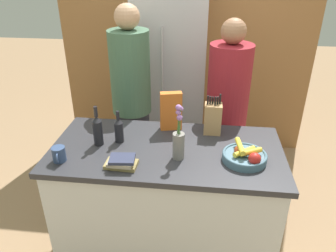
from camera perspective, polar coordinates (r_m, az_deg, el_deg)
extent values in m
plane|color=#A37F5B|center=(2.84, -0.25, -20.05)|extent=(14.00, 14.00, 0.00)
cube|color=silver|center=(2.53, -0.27, -13.26)|extent=(1.52, 0.75, 0.89)
cube|color=#2D2D33|center=(2.25, -0.29, -4.31)|extent=(1.58, 0.79, 0.04)
cube|color=#9E6B3D|center=(3.74, 3.06, 15.24)|extent=(2.78, 0.12, 2.60)
cube|color=#B7B7BC|center=(3.50, 0.55, 8.14)|extent=(0.71, 0.60, 1.86)
cylinder|color=#B7B7BC|center=(3.18, -1.02, 7.88)|extent=(0.02, 0.02, 1.02)
cylinder|color=slate|center=(2.16, 13.15, -5.35)|extent=(0.28, 0.28, 0.05)
torus|color=slate|center=(2.15, 13.21, -4.83)|extent=(0.28, 0.28, 0.02)
sphere|color=red|center=(2.08, 14.85, -5.54)|extent=(0.08, 0.08, 0.08)
sphere|color=#C64C23|center=(2.15, 12.31, -4.20)|extent=(0.07, 0.07, 0.07)
sphere|color=#C64C23|center=(2.12, 14.97, -5.47)|extent=(0.07, 0.07, 0.07)
cylinder|color=yellow|center=(2.13, 13.14, -4.35)|extent=(0.15, 0.13, 0.03)
cylinder|color=yellow|center=(2.12, 14.25, -4.36)|extent=(0.15, 0.10, 0.03)
cylinder|color=yellow|center=(2.14, 12.43, -3.43)|extent=(0.06, 0.18, 0.03)
cube|color=tan|center=(2.41, 7.79, 1.26)|extent=(0.12, 0.10, 0.23)
cylinder|color=black|center=(2.34, 6.96, 4.40)|extent=(0.01, 0.01, 0.08)
cylinder|color=black|center=(2.35, 7.37, 4.33)|extent=(0.01, 0.01, 0.07)
cylinder|color=black|center=(2.35, 7.79, 4.31)|extent=(0.01, 0.01, 0.07)
cylinder|color=black|center=(2.33, 8.23, 4.20)|extent=(0.01, 0.01, 0.08)
cylinder|color=black|center=(2.35, 8.64, 4.29)|extent=(0.01, 0.01, 0.07)
cylinder|color=black|center=(2.36, 9.07, 4.55)|extent=(0.01, 0.01, 0.09)
cylinder|color=gray|center=(2.10, 1.84, -3.48)|extent=(0.08, 0.08, 0.18)
cylinder|color=#477538|center=(2.01, 2.15, 0.78)|extent=(0.01, 0.03, 0.17)
sphere|color=#9966B2|center=(1.98, 2.33, 2.99)|extent=(0.03, 0.03, 0.03)
cylinder|color=#477538|center=(2.01, 1.96, 0.86)|extent=(0.01, 0.01, 0.18)
sphere|color=#9966B2|center=(1.98, 2.02, 3.15)|extent=(0.03, 0.03, 0.03)
cylinder|color=#477538|center=(2.01, 1.84, 0.92)|extent=(0.02, 0.01, 0.18)
sphere|color=#9966B2|center=(1.98, 1.83, 3.26)|extent=(0.04, 0.04, 0.04)
cylinder|color=#477538|center=(2.02, 1.79, 0.49)|extent=(0.01, 0.02, 0.15)
sphere|color=#9966B2|center=(1.98, 1.74, 2.40)|extent=(0.03, 0.03, 0.03)
cylinder|color=#477538|center=(2.02, 1.89, 0.46)|extent=(0.01, 0.01, 0.15)
sphere|color=#9966B2|center=(1.98, 1.90, 2.34)|extent=(0.03, 0.03, 0.03)
cylinder|color=#477538|center=(2.02, 1.97, 0.01)|extent=(0.02, 0.01, 0.12)
sphere|color=#9966B2|center=(1.99, 2.03, 1.46)|extent=(0.04, 0.04, 0.04)
cube|color=orange|center=(2.43, 0.57, 2.62)|extent=(0.17, 0.09, 0.29)
cylinder|color=#334770|center=(2.20, -18.46, -4.66)|extent=(0.09, 0.09, 0.10)
torus|color=#334770|center=(2.16, -18.66, -5.29)|extent=(0.03, 0.07, 0.07)
cube|color=#99844C|center=(2.08, -8.14, -6.62)|extent=(0.20, 0.13, 0.03)
cube|color=#B7A88E|center=(2.06, -8.13, -6.02)|extent=(0.16, 0.15, 0.02)
cube|color=#2D334C|center=(2.04, -7.99, -5.69)|extent=(0.17, 0.13, 0.02)
cylinder|color=black|center=(2.31, -8.52, -1.08)|extent=(0.06, 0.06, 0.15)
cone|color=black|center=(2.27, -8.67, 0.85)|extent=(0.06, 0.06, 0.03)
cylinder|color=black|center=(2.25, -8.75, 1.86)|extent=(0.02, 0.02, 0.06)
cylinder|color=black|center=(2.30, -12.10, -1.18)|extent=(0.07, 0.07, 0.18)
cone|color=black|center=(2.25, -12.36, 1.19)|extent=(0.07, 0.07, 0.03)
cylinder|color=black|center=(2.23, -12.50, 2.45)|extent=(0.03, 0.03, 0.07)
cube|color=#383842|center=(3.18, -5.86, -4.30)|extent=(0.32, 0.27, 0.85)
cylinder|color=#42664C|center=(2.84, -6.61, 9.23)|extent=(0.34, 0.34, 0.71)
sphere|color=tan|center=(2.74, -7.15, 18.39)|extent=(0.21, 0.21, 0.21)
cube|color=#383842|center=(3.08, 9.35, -6.15)|extent=(0.31, 0.25, 0.81)
cylinder|color=maroon|center=(2.74, 10.53, 6.93)|extent=(0.35, 0.35, 0.68)
sphere|color=#996B4C|center=(2.62, 11.38, 15.89)|extent=(0.20, 0.20, 0.20)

